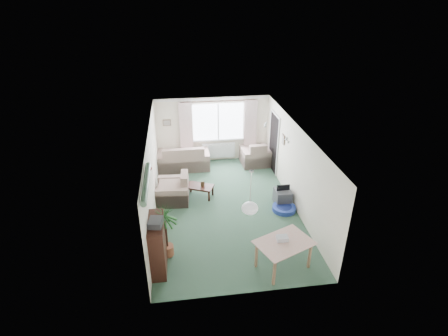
{
  "coord_description": "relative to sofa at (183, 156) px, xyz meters",
  "views": [
    {
      "loc": [
        -1.22,
        -8.46,
        5.68
      ],
      "look_at": [
        0.0,
        0.3,
        1.15
      ],
      "focal_mm": 28.0,
      "sensor_mm": 36.0,
      "label": 1
    }
  ],
  "objects": [
    {
      "name": "curtain_left",
      "position": [
        0.15,
        0.38,
        0.82
      ],
      "size": [
        0.45,
        0.08,
        2.0
      ],
      "primitive_type": "cube",
      "color": "beige"
    },
    {
      "name": "pendant_lamp",
      "position": [
        1.3,
        -5.05,
        1.03
      ],
      "size": [
        0.36,
        0.36,
        0.36
      ],
      "primitive_type": "sphere",
      "color": "white"
    },
    {
      "name": "curtain_rod",
      "position": [
        1.3,
        0.4,
        1.82
      ],
      "size": [
        2.6,
        0.03,
        0.03
      ],
      "primitive_type": "cube",
      "color": "black"
    },
    {
      "name": "window",
      "position": [
        1.3,
        0.48,
        1.05
      ],
      "size": [
        1.8,
        0.03,
        1.3
      ],
      "primitive_type": "cube",
      "color": "white"
    },
    {
      "name": "pet_bed",
      "position": [
        2.75,
        -3.12,
        -0.38
      ],
      "size": [
        0.89,
        0.89,
        0.13
      ],
      "primitive_type": "cylinder",
      "rotation": [
        0.0,
        0.0,
        -0.43
      ],
      "color": "navy",
      "rests_on": "ground"
    },
    {
      "name": "hifi_box",
      "position": [
        -0.72,
        -5.07,
        0.87
      ],
      "size": [
        0.33,
        0.39,
        0.14
      ],
      "primitive_type": "cube",
      "rotation": [
        0.0,
        0.0,
        -0.16
      ],
      "color": "#323237",
      "rests_on": "bookshelf"
    },
    {
      "name": "coffee_table",
      "position": [
        0.41,
        -2.01,
        -0.26
      ],
      "size": [
        0.93,
        0.75,
        0.37
      ],
      "primitive_type": "cube",
      "rotation": [
        0.0,
        0.0,
        -0.42
      ],
      "color": "black",
      "rests_on": "ground"
    },
    {
      "name": "wall_picture_back",
      "position": [
        -0.5,
        0.48,
        1.1
      ],
      "size": [
        0.28,
        0.03,
        0.22
      ],
      "primitive_type": "cube",
      "color": "brown"
    },
    {
      "name": "bauble_cluster_a",
      "position": [
        2.4,
        -1.85,
        1.77
      ],
      "size": [
        0.2,
        0.2,
        0.2
      ],
      "primitive_type": "sphere",
      "color": "silver"
    },
    {
      "name": "houseplant",
      "position": [
        -0.55,
        -4.56,
        0.27
      ],
      "size": [
        0.65,
        0.65,
        1.42
      ],
      "primitive_type": "cylinder",
      "rotation": [
        0.0,
        0.0,
        -0.06
      ],
      "color": "#216128",
      "rests_on": "ground"
    },
    {
      "name": "gift_box",
      "position": [
        2.01,
        -5.27,
        0.31
      ],
      "size": [
        0.25,
        0.19,
        0.12
      ],
      "primitive_type": "cube",
      "rotation": [
        0.0,
        0.0,
        -0.03
      ],
      "color": "silver",
      "rests_on": "dining_table"
    },
    {
      "name": "doorway",
      "position": [
        3.08,
        -0.55,
        0.55
      ],
      "size": [
        0.03,
        0.95,
        2.0
      ],
      "primitive_type": "cube",
      "color": "black"
    },
    {
      "name": "armchair_corner",
      "position": [
        2.58,
        -0.02,
        -0.0
      ],
      "size": [
        1.02,
        0.97,
        0.88
      ],
      "primitive_type": "cube",
      "rotation": [
        0.0,
        0.0,
        3.18
      ],
      "color": "beige",
      "rests_on": "ground"
    },
    {
      "name": "dining_table",
      "position": [
        2.04,
        -5.35,
        -0.1
      ],
      "size": [
        1.31,
        1.12,
        0.69
      ],
      "primitive_type": "cube",
      "rotation": [
        0.0,
        0.0,
        0.41
      ],
      "color": "#A58459",
      "rests_on": "ground"
    },
    {
      "name": "tv_cube",
      "position": [
        2.8,
        -2.76,
        -0.22
      ],
      "size": [
        0.46,
        0.51,
        0.46
      ],
      "primitive_type": "cube",
      "rotation": [
        0.0,
        0.0,
        0.01
      ],
      "color": "#38383D",
      "rests_on": "ground"
    },
    {
      "name": "bauble_cluster_b",
      "position": [
        2.7,
        -3.05,
        1.77
      ],
      "size": [
        0.2,
        0.2,
        0.2
      ],
      "primitive_type": "sphere",
      "color": "silver"
    },
    {
      "name": "radiator",
      "position": [
        1.3,
        0.44,
        -0.05
      ],
      "size": [
        1.2,
        0.1,
        0.55
      ],
      "primitive_type": "cube",
      "color": "white"
    },
    {
      "name": "photo_frame",
      "position": [
        0.5,
        -2.05,
        0.0
      ],
      "size": [
        0.12,
        0.03,
        0.16
      ],
      "primitive_type": "cube",
      "rotation": [
        0.0,
        0.0,
        -0.08
      ],
      "color": "#4E3D28",
      "rests_on": "coffee_table"
    },
    {
      "name": "sofa",
      "position": [
        0.0,
        0.0,
        0.0
      ],
      "size": [
        1.79,
        0.96,
        0.89
      ],
      "primitive_type": "cube",
      "rotation": [
        0.0,
        0.0,
        3.15
      ],
      "color": "tan",
      "rests_on": "ground"
    },
    {
      "name": "curtain_right",
      "position": [
        2.45,
        0.38,
        0.82
      ],
      "size": [
        0.45,
        0.08,
        2.0
      ],
      "primitive_type": "cube",
      "color": "beige"
    },
    {
      "name": "tinsel_garland",
      "position": [
        -0.82,
        -5.05,
        1.83
      ],
      "size": [
        1.6,
        1.6,
        0.12
      ],
      "primitive_type": "cylinder",
      "color": "#196626"
    },
    {
      "name": "wall_picture_right",
      "position": [
        3.08,
        -1.55,
        1.1
      ],
      "size": [
        0.03,
        0.24,
        0.3
      ],
      "primitive_type": "cube",
      "color": "brown"
    },
    {
      "name": "bookshelf",
      "position": [
        -0.74,
        -4.94,
        0.18
      ],
      "size": [
        0.35,
        1.03,
        1.25
      ],
      "primitive_type": "cube",
      "rotation": [
        0.0,
        0.0,
        -0.01
      ],
      "color": "black",
      "rests_on": "ground"
    },
    {
      "name": "armchair_left",
      "position": [
        -0.4,
        -2.11,
        -0.0
      ],
      "size": [
        1.01,
        1.05,
        0.88
      ],
      "primitive_type": "cube",
      "rotation": [
        0.0,
        0.0,
        -1.65
      ],
      "color": "#B8AA8B",
      "rests_on": "ground"
    },
    {
      "name": "ground",
      "position": [
        1.1,
        -2.75,
        -0.45
      ],
      "size": [
        6.5,
        6.5,
        0.0
      ],
      "primitive_type": "plane",
      "color": "#2F4F3C"
    }
  ]
}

